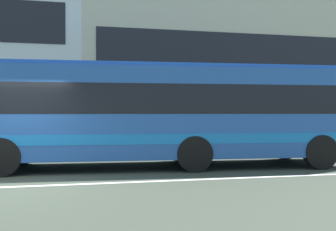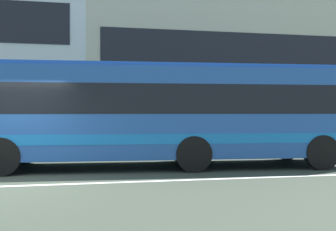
% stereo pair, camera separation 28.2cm
% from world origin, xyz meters
% --- Properties ---
extents(ground_plane, '(160.00, 160.00, 0.00)m').
position_xyz_m(ground_plane, '(0.00, 0.00, 0.00)').
color(ground_plane, '#3B4337').
extents(lane_centre_line, '(60.00, 0.16, 0.01)m').
position_xyz_m(lane_centre_line, '(0.00, 0.00, 0.00)').
color(lane_centre_line, silver).
rests_on(lane_centre_line, ground_plane).
extents(apartment_block_right, '(18.51, 10.58, 9.05)m').
position_xyz_m(apartment_block_right, '(10.84, 16.53, 4.53)').
color(apartment_block_right, '#B4B6A1').
rests_on(apartment_block_right, ground_plane).
extents(transit_bus, '(10.94, 3.27, 3.04)m').
position_xyz_m(transit_bus, '(4.14, 2.39, 1.68)').
color(transit_bus, '#22509A').
rests_on(transit_bus, ground_plane).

